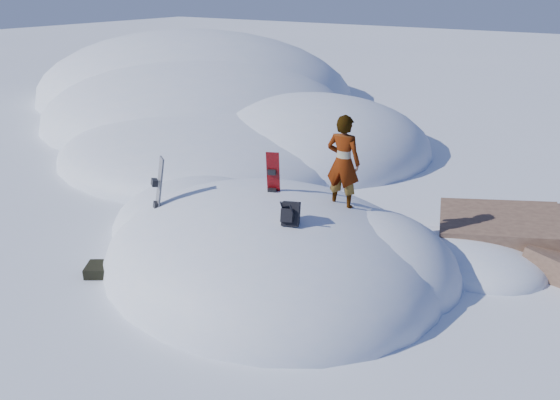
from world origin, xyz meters
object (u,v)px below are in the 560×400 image
Objects in this scene: snowboard_red at (273,184)px; person at (343,162)px; backpack at (290,214)px; snowboard_dark at (158,196)px.

person reaches higher than snowboard_red.
backpack is 1.56m from person.
snowboard_dark reaches higher than backpack.
snowboard_dark is at bearing 22.05° from person.
snowboard_dark is (-2.03, -1.15, -0.34)m from snowboard_red.
snowboard_red is 2.36m from snowboard_dark.
snowboard_red is at bearing 63.30° from snowboard_dark.
snowboard_red is 1.40m from backpack.
backpack is at bearing 37.34° from snowboard_dark.
person is at bearing -3.17° from snowboard_red.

